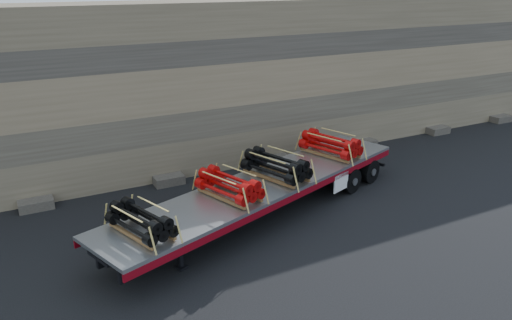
{
  "coord_description": "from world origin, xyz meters",
  "views": [
    {
      "loc": [
        -8.51,
        -13.51,
        7.95
      ],
      "look_at": [
        -0.53,
        1.77,
        1.58
      ],
      "focal_mm": 35.0,
      "sensor_mm": 36.0,
      "label": 1
    }
  ],
  "objects_px": {
    "trailer": "(264,199)",
    "bundle_rear": "(330,145)",
    "bundle_midrear": "(276,166)",
    "bundle_front": "(141,222)",
    "bundle_midfront": "(229,186)"
  },
  "relations": [
    {
      "from": "trailer",
      "to": "bundle_rear",
      "type": "height_order",
      "value": "bundle_rear"
    },
    {
      "from": "bundle_front",
      "to": "bundle_midfront",
      "type": "relative_size",
      "value": 0.95
    },
    {
      "from": "bundle_midfront",
      "to": "bundle_midrear",
      "type": "relative_size",
      "value": 0.92
    },
    {
      "from": "bundle_front",
      "to": "bundle_rear",
      "type": "bearing_deg",
      "value": -0.0
    },
    {
      "from": "trailer",
      "to": "bundle_rear",
      "type": "bearing_deg",
      "value": -0.0
    },
    {
      "from": "bundle_midrear",
      "to": "trailer",
      "type": "bearing_deg",
      "value": 180.0
    },
    {
      "from": "bundle_front",
      "to": "bundle_rear",
      "type": "xyz_separation_m",
      "value": [
        8.38,
        2.91,
        0.04
      ]
    },
    {
      "from": "bundle_midrear",
      "to": "bundle_front",
      "type": "bearing_deg",
      "value": 180.0
    },
    {
      "from": "trailer",
      "to": "bundle_rear",
      "type": "xyz_separation_m",
      "value": [
        3.68,
        1.28,
        1.05
      ]
    },
    {
      "from": "trailer",
      "to": "bundle_midrear",
      "type": "xyz_separation_m",
      "value": [
        0.59,
        0.21,
        1.06
      ]
    },
    {
      "from": "bundle_midfront",
      "to": "bundle_midrear",
      "type": "bearing_deg",
      "value": 0.0
    },
    {
      "from": "trailer",
      "to": "bundle_midrear",
      "type": "height_order",
      "value": "bundle_midrear"
    },
    {
      "from": "bundle_front",
      "to": "bundle_midfront",
      "type": "distance_m",
      "value": 3.34
    },
    {
      "from": "bundle_front",
      "to": "bundle_rear",
      "type": "relative_size",
      "value": 0.89
    },
    {
      "from": "trailer",
      "to": "bundle_midrear",
      "type": "distance_m",
      "value": 1.23
    }
  ]
}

